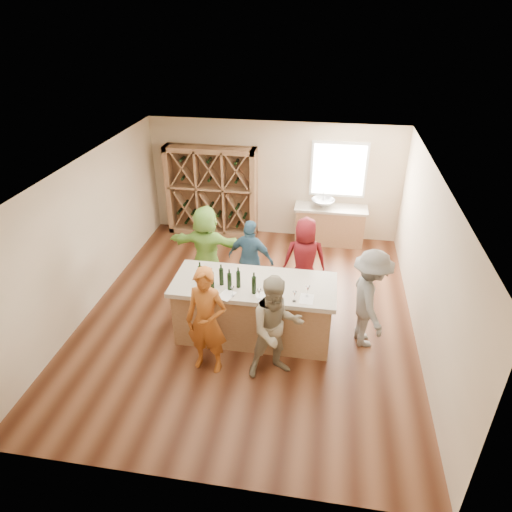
% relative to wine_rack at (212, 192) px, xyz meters
% --- Properties ---
extents(floor, '(6.00, 7.00, 0.10)m').
position_rel_wine_rack_xyz_m(floor, '(1.50, -3.27, -1.15)').
color(floor, '#542D1B').
rests_on(floor, ground).
extents(ceiling, '(6.00, 7.00, 0.10)m').
position_rel_wine_rack_xyz_m(ceiling, '(1.50, -3.27, 1.75)').
color(ceiling, white).
rests_on(ceiling, ground).
extents(wall_back, '(6.00, 0.10, 2.80)m').
position_rel_wine_rack_xyz_m(wall_back, '(1.50, 0.28, 0.30)').
color(wall_back, '#CCB494').
rests_on(wall_back, ground).
extents(wall_front, '(6.00, 0.10, 2.80)m').
position_rel_wine_rack_xyz_m(wall_front, '(1.50, -6.82, 0.30)').
color(wall_front, '#CCB494').
rests_on(wall_front, ground).
extents(wall_left, '(0.10, 7.00, 2.80)m').
position_rel_wine_rack_xyz_m(wall_left, '(-1.55, -3.27, 0.30)').
color(wall_left, '#CCB494').
rests_on(wall_left, ground).
extents(wall_right, '(0.10, 7.00, 2.80)m').
position_rel_wine_rack_xyz_m(wall_right, '(4.55, -3.27, 0.30)').
color(wall_right, '#CCB494').
rests_on(wall_right, ground).
extents(window_frame, '(1.30, 0.06, 1.30)m').
position_rel_wine_rack_xyz_m(window_frame, '(3.00, 0.20, 0.65)').
color(window_frame, white).
rests_on(window_frame, wall_back).
extents(window_pane, '(1.18, 0.01, 1.18)m').
position_rel_wine_rack_xyz_m(window_pane, '(3.00, 0.17, 0.65)').
color(window_pane, white).
rests_on(window_pane, wall_back).
extents(wine_rack, '(2.20, 0.45, 2.20)m').
position_rel_wine_rack_xyz_m(wine_rack, '(0.00, 0.00, 0.00)').
color(wine_rack, '#916745').
rests_on(wine_rack, floor).
extents(back_counter_base, '(1.60, 0.58, 0.86)m').
position_rel_wine_rack_xyz_m(back_counter_base, '(2.90, -0.07, -0.67)').
color(back_counter_base, '#916745').
rests_on(back_counter_base, floor).
extents(back_counter_top, '(1.70, 0.62, 0.06)m').
position_rel_wine_rack_xyz_m(back_counter_top, '(2.90, -0.07, -0.21)').
color(back_counter_top, '#B2A591').
rests_on(back_counter_top, back_counter_base).
extents(sink, '(0.54, 0.54, 0.19)m').
position_rel_wine_rack_xyz_m(sink, '(2.70, -0.07, -0.09)').
color(sink, silver).
rests_on(sink, back_counter_top).
extents(faucet, '(0.02, 0.02, 0.30)m').
position_rel_wine_rack_xyz_m(faucet, '(2.70, 0.11, -0.03)').
color(faucet, silver).
rests_on(faucet, back_counter_top).
extents(tasting_counter_base, '(2.60, 1.00, 1.00)m').
position_rel_wine_rack_xyz_m(tasting_counter_base, '(1.69, -3.84, -0.60)').
color(tasting_counter_base, '#916745').
rests_on(tasting_counter_base, floor).
extents(tasting_counter_top, '(2.72, 1.12, 0.08)m').
position_rel_wine_rack_xyz_m(tasting_counter_top, '(1.69, -3.84, -0.06)').
color(tasting_counter_top, '#B2A591').
rests_on(tasting_counter_top, tasting_counter_base).
extents(wine_bottle_a, '(0.09, 0.09, 0.30)m').
position_rel_wine_rack_xyz_m(wine_bottle_a, '(0.82, -3.97, 0.13)').
color(wine_bottle_a, black).
rests_on(wine_bottle_a, tasting_counter_top).
extents(wine_bottle_b, '(0.09, 0.09, 0.29)m').
position_rel_wine_rack_xyz_m(wine_bottle_b, '(1.05, -4.10, 0.13)').
color(wine_bottle_b, black).
rests_on(wine_bottle_b, tasting_counter_top).
extents(wine_bottle_c, '(0.09, 0.09, 0.30)m').
position_rel_wine_rack_xyz_m(wine_bottle_c, '(1.18, -3.98, 0.13)').
color(wine_bottle_c, black).
rests_on(wine_bottle_c, tasting_counter_top).
extents(wine_bottle_d, '(0.09, 0.09, 0.30)m').
position_rel_wine_rack_xyz_m(wine_bottle_d, '(1.34, -4.11, 0.13)').
color(wine_bottle_d, black).
rests_on(wine_bottle_d, tasting_counter_top).
extents(wine_bottle_e, '(0.09, 0.09, 0.29)m').
position_rel_wine_rack_xyz_m(wine_bottle_e, '(1.46, -4.01, 0.13)').
color(wine_bottle_e, black).
rests_on(wine_bottle_e, tasting_counter_top).
extents(wine_glass_a, '(0.08, 0.08, 0.17)m').
position_rel_wine_rack_xyz_m(wine_glass_a, '(1.42, -4.28, 0.06)').
color(wine_glass_a, white).
rests_on(wine_glass_a, tasting_counter_top).
extents(wine_glass_b, '(0.10, 0.10, 0.19)m').
position_rel_wine_rack_xyz_m(wine_glass_b, '(1.85, -4.31, 0.08)').
color(wine_glass_b, white).
rests_on(wine_glass_b, tasting_counter_top).
extents(wine_glass_c, '(0.07, 0.07, 0.18)m').
position_rel_wine_rack_xyz_m(wine_glass_c, '(2.40, -4.27, 0.07)').
color(wine_glass_c, white).
rests_on(wine_glass_c, tasting_counter_top).
extents(wine_glass_d, '(0.09, 0.09, 0.18)m').
position_rel_wine_rack_xyz_m(wine_glass_d, '(2.09, -4.03, 0.07)').
color(wine_glass_d, white).
rests_on(wine_glass_d, tasting_counter_top).
extents(wine_glass_e, '(0.10, 0.10, 0.20)m').
position_rel_wine_rack_xyz_m(wine_glass_e, '(2.59, -4.10, 0.08)').
color(wine_glass_e, white).
rests_on(wine_glass_e, tasting_counter_top).
extents(tasting_menu_a, '(0.31, 0.35, 0.00)m').
position_rel_wine_rack_xyz_m(tasting_menu_a, '(1.32, -4.27, -0.02)').
color(tasting_menu_a, white).
rests_on(tasting_menu_a, tasting_counter_top).
extents(tasting_menu_b, '(0.33, 0.38, 0.00)m').
position_rel_wine_rack_xyz_m(tasting_menu_b, '(1.92, -4.23, -0.02)').
color(tasting_menu_b, white).
rests_on(tasting_menu_b, tasting_counter_top).
extents(tasting_menu_c, '(0.23, 0.30, 0.00)m').
position_rel_wine_rack_xyz_m(tasting_menu_c, '(2.59, -4.17, -0.02)').
color(tasting_menu_c, white).
rests_on(tasting_menu_c, tasting_counter_top).
extents(person_near_left, '(0.72, 0.57, 1.81)m').
position_rel_wine_rack_xyz_m(person_near_left, '(1.11, -4.76, -0.19)').
color(person_near_left, '#994C19').
rests_on(person_near_left, floor).
extents(person_near_right, '(0.97, 0.77, 1.75)m').
position_rel_wine_rack_xyz_m(person_near_right, '(2.18, -4.72, -0.22)').
color(person_near_right, gray).
rests_on(person_near_right, floor).
extents(person_server, '(0.75, 1.23, 1.77)m').
position_rel_wine_rack_xyz_m(person_server, '(3.60, -3.73, -0.21)').
color(person_server, slate).
rests_on(person_server, floor).
extents(person_far_mid, '(1.03, 0.70, 1.60)m').
position_rel_wine_rack_xyz_m(person_far_mid, '(1.42, -2.59, -0.30)').
color(person_far_mid, '#335972').
rests_on(person_far_mid, floor).
extents(person_far_right, '(0.87, 0.62, 1.68)m').
position_rel_wine_rack_xyz_m(person_far_right, '(2.45, -2.50, -0.26)').
color(person_far_right, '#590F14').
rests_on(person_far_right, floor).
extents(person_far_left, '(1.64, 0.62, 1.75)m').
position_rel_wine_rack_xyz_m(person_far_left, '(0.50, -2.40, -0.22)').
color(person_far_left, '#8CC64C').
rests_on(person_far_left, floor).
extents(wine_bottle_f, '(0.07, 0.07, 0.30)m').
position_rel_wine_rack_xyz_m(wine_bottle_f, '(1.74, -4.14, 0.13)').
color(wine_bottle_f, black).
rests_on(wine_bottle_f, tasting_counter_top).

